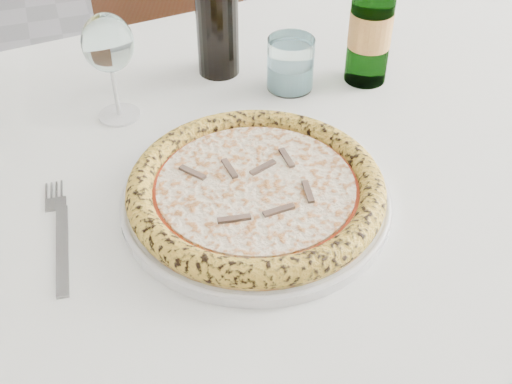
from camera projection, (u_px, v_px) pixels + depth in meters
dining_table at (235, 201)px, 0.95m from camera, size 1.71×1.14×0.76m
chair_far at (167, 53)px, 1.60m from camera, size 0.48×0.48×0.93m
plate at (256, 199)px, 0.82m from camera, size 0.35×0.35×0.02m
pizza at (256, 188)px, 0.81m from camera, size 0.33×0.33×0.03m
fork at (60, 235)px, 0.78m from camera, size 0.03×0.22×0.00m
wine_glass at (108, 46)px, 0.91m from camera, size 0.07×0.07×0.17m
tumbler at (290, 67)px, 1.02m from camera, size 0.07×0.07×0.08m
beer_bottle at (372, 19)px, 1.00m from camera, size 0.07×0.07×0.26m
wine_bottle at (216, 4)px, 1.01m from camera, size 0.07×0.07×0.28m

